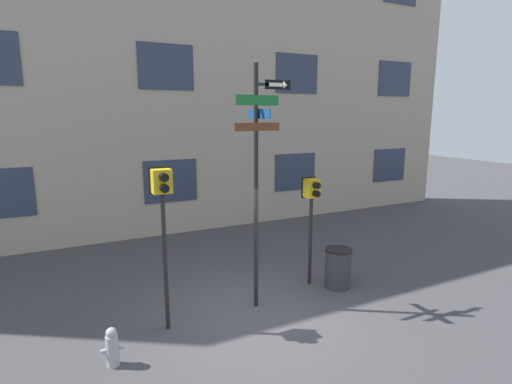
{
  "coord_description": "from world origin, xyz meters",
  "views": [
    {
      "loc": [
        -3.26,
        -6.56,
        3.94
      ],
      "look_at": [
        0.21,
        0.4,
        2.44
      ],
      "focal_mm": 28.0,
      "sensor_mm": 36.0,
      "label": 1
    }
  ],
  "objects_px": {
    "pedestrian_signal_right": "(312,201)",
    "fire_hydrant": "(112,347)",
    "pedestrian_signal_left": "(163,204)",
    "trash_bin": "(338,268)",
    "street_sign_pole": "(258,167)"
  },
  "relations": [
    {
      "from": "pedestrian_signal_left",
      "to": "trash_bin",
      "type": "distance_m",
      "value": 4.44
    },
    {
      "from": "street_sign_pole",
      "to": "pedestrian_signal_right",
      "type": "xyz_separation_m",
      "value": [
        1.59,
        0.44,
        -0.92
      ]
    },
    {
      "from": "street_sign_pole",
      "to": "pedestrian_signal_left",
      "type": "height_order",
      "value": "street_sign_pole"
    },
    {
      "from": "pedestrian_signal_right",
      "to": "fire_hydrant",
      "type": "bearing_deg",
      "value": -164.97
    },
    {
      "from": "street_sign_pole",
      "to": "fire_hydrant",
      "type": "height_order",
      "value": "street_sign_pole"
    },
    {
      "from": "street_sign_pole",
      "to": "pedestrian_signal_right",
      "type": "height_order",
      "value": "street_sign_pole"
    },
    {
      "from": "pedestrian_signal_left",
      "to": "trash_bin",
      "type": "xyz_separation_m",
      "value": [
        4.0,
        0.07,
        -1.94
      ]
    },
    {
      "from": "pedestrian_signal_left",
      "to": "pedestrian_signal_right",
      "type": "bearing_deg",
      "value": 8.37
    },
    {
      "from": "street_sign_pole",
      "to": "fire_hydrant",
      "type": "relative_size",
      "value": 7.53
    },
    {
      "from": "pedestrian_signal_left",
      "to": "pedestrian_signal_right",
      "type": "distance_m",
      "value": 3.58
    },
    {
      "from": "street_sign_pole",
      "to": "trash_bin",
      "type": "height_order",
      "value": "street_sign_pole"
    },
    {
      "from": "pedestrian_signal_left",
      "to": "trash_bin",
      "type": "height_order",
      "value": "pedestrian_signal_left"
    },
    {
      "from": "street_sign_pole",
      "to": "pedestrian_signal_left",
      "type": "relative_size",
      "value": 1.61
    },
    {
      "from": "pedestrian_signal_left",
      "to": "fire_hydrant",
      "type": "relative_size",
      "value": 4.68
    },
    {
      "from": "pedestrian_signal_left",
      "to": "trash_bin",
      "type": "bearing_deg",
      "value": 1.05
    }
  ]
}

